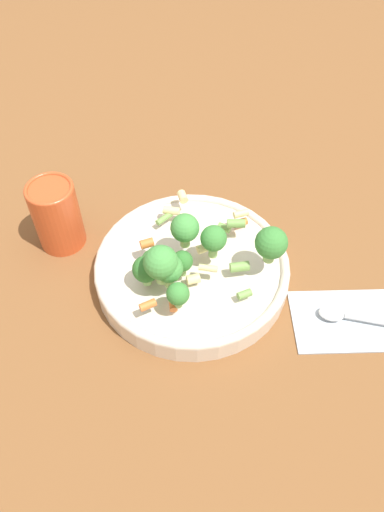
% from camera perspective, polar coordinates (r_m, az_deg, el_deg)
% --- Properties ---
extents(ground_plane, '(3.00, 3.00, 0.00)m').
position_cam_1_polar(ground_plane, '(0.77, 0.00, -2.37)').
color(ground_plane, brown).
extents(bowl, '(0.29, 0.29, 0.04)m').
position_cam_1_polar(bowl, '(0.75, 0.00, -1.40)').
color(bowl, beige).
rests_on(bowl, ground_plane).
extents(pasta_salad, '(0.23, 0.21, 0.08)m').
position_cam_1_polar(pasta_salad, '(0.68, -0.03, 0.22)').
color(pasta_salad, '#8CB766').
rests_on(pasta_salad, bowl).
extents(cup, '(0.07, 0.07, 0.12)m').
position_cam_1_polar(cup, '(0.80, -15.23, 4.59)').
color(cup, '#CC4C23').
rests_on(cup, ground_plane).
extents(napkin, '(0.19, 0.18, 0.01)m').
position_cam_1_polar(napkin, '(0.75, 17.43, -6.98)').
color(napkin, '#B2BCC6').
rests_on(napkin, ground_plane).
extents(spoon, '(0.11, 0.13, 0.01)m').
position_cam_1_polar(spoon, '(0.75, 17.83, -6.67)').
color(spoon, silver).
rests_on(spoon, napkin).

